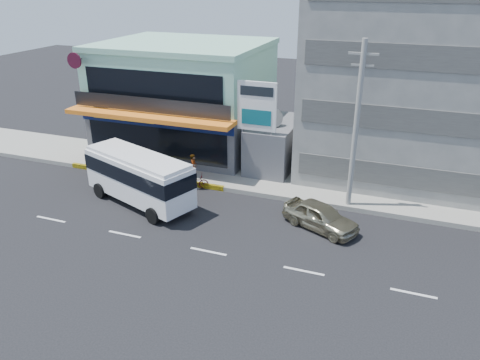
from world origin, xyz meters
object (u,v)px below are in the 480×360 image
Objects in this scene: shop_building at (185,99)px; concrete_building at (435,74)px; billboard at (257,112)px; utility_pole_near at (356,127)px; satellite_dish at (272,125)px; sedan at (320,216)px; motorcycle_rider at (194,177)px; minibus at (139,175)px.

concrete_building is at bearing 3.35° from shop_building.
billboard is 6.75m from utility_pole_near.
concrete_building is 11.30m from satellite_dish.
sedan is (-1.12, -3.01, -4.40)m from utility_pole_near.
shop_building is 5.14× the size of motorcycle_rider.
motorcycle_rider is at bearing -133.60° from satellite_dish.
concrete_building is 2.32× the size of billboard.
motorcycle_rider is (2.18, 3.13, -1.11)m from minibus.
billboard is (-0.50, -1.80, 1.35)m from satellite_dish.
billboard is at bearing -32.32° from shop_building.
utility_pole_near is 2.26× the size of sedan.
sedan is 9.20m from motorcycle_rider.
minibus is at bearing 117.98° from sedan.
sedan is (5.38, -4.81, -4.17)m from billboard.
concrete_building is 8.79m from utility_pole_near.
shop_building is at bearing 119.24° from motorcycle_rider.
minibus is at bearing -124.90° from motorcycle_rider.
minibus is at bearing -135.79° from billboard.
shop_building reaches higher than satellite_dish.
motorcycle_rider is at bearing -176.57° from utility_pole_near.
concrete_building is 17.37m from motorcycle_rider.
utility_pole_near is (-4.00, -7.60, -1.85)m from concrete_building.
billboard is 8.48m from minibus.
sedan is at bearing -41.82° from billboard.
utility_pole_near is at bearing -25.06° from shop_building.
billboard is 0.69× the size of utility_pole_near.
sedan is at bearing -110.37° from utility_pole_near.
billboard is at bearing 44.21° from minibus.
sedan is (-5.12, -10.61, -6.25)m from concrete_building.
billboard reaches higher than motorcycle_rider.
shop_building is 16.37m from sedan.
utility_pole_near reaches higher than billboard.
satellite_dish reaches higher than motorcycle_rider.
shop_building is 10.64m from minibus.
sedan is at bearing 3.68° from minibus.
billboard is 8.34m from sedan.
utility_pole_near reaches higher than shop_building.
satellite_dish is at bearing 60.72° from sedan.
shop_building is 1.55× the size of minibus.
satellite_dish is 0.22× the size of billboard.
concrete_building reaches higher than satellite_dish.
shop_building is at bearing 159.79° from satellite_dish.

